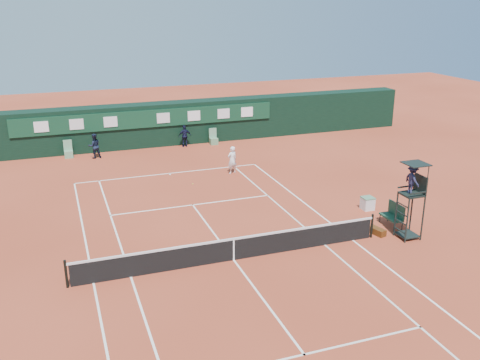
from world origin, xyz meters
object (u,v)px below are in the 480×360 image
at_px(cooler, 368,203).
at_px(umpire_chair, 412,185).
at_px(player, 232,160).
at_px(player_bench, 394,214).
at_px(tennis_net, 234,249).

bearing_deg(cooler, umpire_chair, -93.07).
bearing_deg(player, umpire_chair, 93.94).
bearing_deg(player, player_bench, 97.21).
bearing_deg(tennis_net, player, 71.42).
xyz_separation_m(umpire_chair, player, (-4.28, 11.22, -1.62)).
bearing_deg(cooler, player, 119.99).
bearing_deg(cooler, player_bench, -90.49).
height_order(umpire_chair, player_bench, umpire_chair).
xyz_separation_m(tennis_net, player_bench, (8.03, 0.74, 0.09)).
relative_size(tennis_net, player_bench, 10.75).
bearing_deg(umpire_chair, tennis_net, 175.89).
height_order(umpire_chair, player, umpire_chair).
bearing_deg(player_bench, umpire_chair, -97.32).
relative_size(player_bench, player, 0.72).
height_order(player_bench, player, player).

